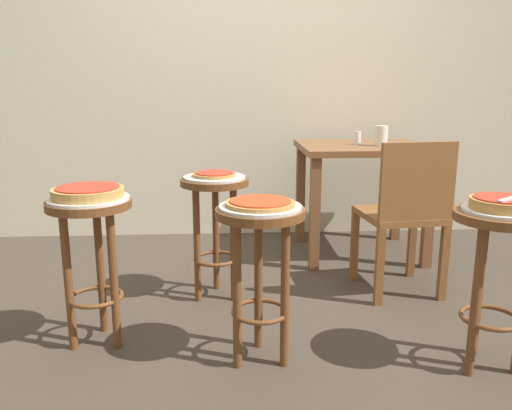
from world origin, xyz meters
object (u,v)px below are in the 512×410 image
Objects in this scene: stool_rear at (215,211)px; wooden_chair at (405,212)px; serving_plate_foreground at (502,210)px; dining_table at (361,165)px; serving_plate_leftside at (88,199)px; pizza_leftside at (88,192)px; pizza_rear at (214,174)px; pizza_foreground at (503,203)px; pizza_middle at (260,203)px; serving_plate_middle at (260,207)px; stool_leftside at (92,240)px; serving_plate_rear at (214,177)px; stool_middle at (260,251)px; cup_near_edge at (381,136)px; condiment_shaker at (358,138)px; stool_foreground at (497,256)px.

wooden_chair is at bearing -1.54° from stool_rear.
dining_table is at bearing 95.97° from serving_plate_foreground.
pizza_leftside is (0.00, 0.00, 0.03)m from serving_plate_leftside.
stool_rear is (0.52, 0.49, -0.18)m from serving_plate_leftside.
pizza_leftside is at bearing -136.92° from pizza_rear.
pizza_leftside is 0.46× the size of stool_rear.
dining_table reaches higher than pizza_foreground.
stool_rear is at bearing 105.85° from pizza_middle.
serving_plate_middle reaches higher than stool_leftside.
pizza_foreground is at bearing -35.52° from pizza_rear.
pizza_foreground is 1.36m from serving_plate_rear.
pizza_foreground is 1.38m from stool_rear.
cup_near_edge is (0.86, 1.28, 0.33)m from stool_middle.
serving_plate_foreground is at bearing -84.03° from dining_table.
pizza_leftside is 1.85m from condiment_shaker.
stool_middle is 2.90× the size of pizza_rear.
cup_near_edge is at bearing 29.75° from stool_rear.
stool_leftside is 0.21m from pizza_leftside.
pizza_foreground is 1.66m from serving_plate_leftside.
wooden_chair is at bearing 97.41° from serving_plate_foreground.
serving_plate_middle is 1.54m from condiment_shaker.
stool_middle is at bearing -15.08° from serving_plate_leftside.
wooden_chair reaches higher than serving_plate_foreground.
stool_foreground is at bearing -10.64° from stool_leftside.
cup_near_edge reaches higher than pizza_foreground.
stool_leftside is at bearing -136.92° from pizza_rear.
condiment_shaker is at bearing 39.00° from stool_leftside.
stool_rear is at bearing 0.00° from serving_plate_rear.
wooden_chair reaches higher than pizza_foreground.
pizza_foreground reaches higher than stool_rear.
dining_table is at bearing 38.68° from pizza_leftside.
pizza_rear reaches higher than serving_plate_middle.
condiment_shaker reaches higher than stool_middle.
stool_foreground is 2.90× the size of pizza_rear.
pizza_leftside is at bearing 169.36° from serving_plate_foreground.
stool_middle is 0.74m from stool_leftside.
pizza_foreground and pizza_leftside have the same top height.
stool_foreground is 1.99× the size of serving_plate_middle.
serving_plate_middle is 0.50× the size of stool_rear.
dining_table is (0.76, 1.37, 0.13)m from stool_middle.
stool_middle is 1.05m from wooden_chair.
pizza_rear is (-1.11, 0.79, 0.20)m from stool_foreground.
pizza_foreground is (0.00, 0.00, 0.21)m from stool_foreground.
pizza_foreground is at bearing -7.10° from serving_plate_middle.
stool_middle is (-0.92, 0.11, -0.21)m from pizza_foreground.
pizza_rear is at bearing 178.46° from wooden_chair.
stool_foreground is 1.52m from condiment_shaker.
serving_plate_middle is at bearing -15.08° from stool_leftside.
stool_leftside is (-1.63, 0.31, -0.18)m from serving_plate_foreground.
serving_plate_rear is (0.52, 0.49, 0.00)m from serving_plate_leftside.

